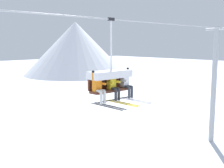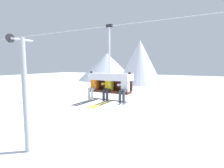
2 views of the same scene
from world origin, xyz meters
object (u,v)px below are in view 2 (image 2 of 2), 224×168
(lift_tower_near, at_px, (25,93))
(skier_yellow, at_px, (108,87))
(skier_white, at_px, (124,88))
(chairlift_chair, at_px, (110,79))
(skier_orange, at_px, (93,85))

(lift_tower_near, bearing_deg, skier_yellow, -7.28)
(skier_yellow, distance_m, skier_white, 0.79)
(chairlift_chair, bearing_deg, skier_yellow, -90.00)
(chairlift_chair, distance_m, skier_yellow, 0.39)
(chairlift_chair, bearing_deg, skier_white, -15.09)
(skier_orange, distance_m, skier_white, 1.58)
(skier_white, bearing_deg, skier_orange, 180.00)
(skier_yellow, relative_size, skier_white, 1.00)
(skier_orange, distance_m, skier_yellow, 0.79)
(lift_tower_near, height_order, skier_yellow, lift_tower_near)
(chairlift_chair, xyz_separation_m, skier_yellow, (-0.00, -0.22, -0.32))
(chairlift_chair, xyz_separation_m, skier_white, (0.79, -0.21, -0.30))
(chairlift_chair, relative_size, skier_orange, 1.92)
(skier_orange, bearing_deg, skier_white, 0.00)
(skier_yellow, height_order, skier_white, skier_white)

